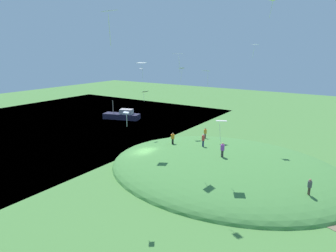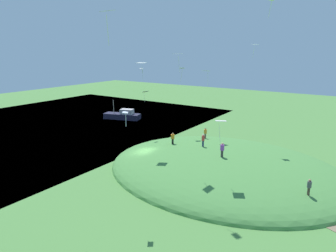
{
  "view_description": "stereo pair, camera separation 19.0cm",
  "coord_description": "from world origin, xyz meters",
  "px_view_note": "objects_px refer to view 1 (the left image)",
  "views": [
    {
      "loc": [
        23.55,
        -29.85,
        14.52
      ],
      "look_at": [
        1.28,
        3.91,
        4.34
      ],
      "focal_mm": 32.66,
      "sensor_mm": 36.0,
      "label": 1
    },
    {
      "loc": [
        23.71,
        -29.75,
        14.52
      ],
      "look_at": [
        1.28,
        3.91,
        4.34
      ],
      "focal_mm": 32.66,
      "sensor_mm": 36.0,
      "label": 2
    }
  ],
  "objects_px": {
    "person_on_hilltop": "(310,185)",
    "person_with_child": "(173,137)",
    "kite_11": "(109,14)",
    "kite_12": "(141,63)",
    "kite_6": "(145,92)",
    "kite_1": "(221,122)",
    "kite_3": "(255,45)",
    "kite_5": "(271,0)",
    "kite_0": "(141,70)",
    "boat_on_lake": "(122,115)",
    "person_near_shore": "(222,148)",
    "kite_7": "(182,69)",
    "person_walking_path": "(203,139)",
    "kite_2": "(206,72)",
    "kite_8": "(126,114)",
    "person_watching_kites": "(205,132)",
    "kite_10": "(178,55)"
  },
  "relations": [
    {
      "from": "kite_6",
      "to": "kite_7",
      "type": "relative_size",
      "value": 0.88
    },
    {
      "from": "person_with_child",
      "to": "person_near_shore",
      "type": "bearing_deg",
      "value": -100.46
    },
    {
      "from": "kite_0",
      "to": "kite_10",
      "type": "xyz_separation_m",
      "value": [
        12.03,
        -9.02,
        2.43
      ]
    },
    {
      "from": "person_on_hilltop",
      "to": "person_with_child",
      "type": "xyz_separation_m",
      "value": [
        -17.98,
        4.8,
        0.51
      ]
    },
    {
      "from": "kite_5",
      "to": "kite_8",
      "type": "xyz_separation_m",
      "value": [
        -9.89,
        -4.17,
        -8.43
      ]
    },
    {
      "from": "boat_on_lake",
      "to": "kite_2",
      "type": "xyz_separation_m",
      "value": [
        24.24,
        -9.42,
        10.74
      ]
    },
    {
      "from": "kite_5",
      "to": "kite_12",
      "type": "distance_m",
      "value": 18.7
    },
    {
      "from": "person_watching_kites",
      "to": "kite_6",
      "type": "height_order",
      "value": "kite_6"
    },
    {
      "from": "person_walking_path",
      "to": "person_with_child",
      "type": "relative_size",
      "value": 1.08
    },
    {
      "from": "kite_10",
      "to": "kite_0",
      "type": "bearing_deg",
      "value": 143.14
    },
    {
      "from": "person_on_hilltop",
      "to": "kite_3",
      "type": "relative_size",
      "value": 0.97
    },
    {
      "from": "kite_1",
      "to": "kite_10",
      "type": "bearing_deg",
      "value": 169.97
    },
    {
      "from": "kite_0",
      "to": "kite_6",
      "type": "bearing_deg",
      "value": 119.0
    },
    {
      "from": "kite_2",
      "to": "kite_5",
      "type": "height_order",
      "value": "kite_5"
    },
    {
      "from": "kite_1",
      "to": "kite_7",
      "type": "height_order",
      "value": "kite_7"
    },
    {
      "from": "kite_0",
      "to": "kite_2",
      "type": "distance_m",
      "value": 9.98
    },
    {
      "from": "person_on_hilltop",
      "to": "kite_2",
      "type": "xyz_separation_m",
      "value": [
        -15.69,
        9.76,
        9.07
      ]
    },
    {
      "from": "kite_2",
      "to": "kite_11",
      "type": "bearing_deg",
      "value": -75.45
    },
    {
      "from": "kite_3",
      "to": "kite_5",
      "type": "bearing_deg",
      "value": -68.98
    },
    {
      "from": "boat_on_lake",
      "to": "kite_0",
      "type": "distance_m",
      "value": 21.38
    },
    {
      "from": "kite_0",
      "to": "kite_11",
      "type": "bearing_deg",
      "value": -55.02
    },
    {
      "from": "person_on_hilltop",
      "to": "kite_2",
      "type": "height_order",
      "value": "kite_2"
    },
    {
      "from": "boat_on_lake",
      "to": "person_on_hilltop",
      "type": "height_order",
      "value": "boat_on_lake"
    },
    {
      "from": "kite_6",
      "to": "kite_1",
      "type": "bearing_deg",
      "value": -34.2
    },
    {
      "from": "kite_5",
      "to": "kite_12",
      "type": "xyz_separation_m",
      "value": [
        -16.75,
        6.67,
        -4.93
      ]
    },
    {
      "from": "person_walking_path",
      "to": "kite_0",
      "type": "xyz_separation_m",
      "value": [
        -11.83,
        2.42,
        8.2
      ]
    },
    {
      "from": "kite_6",
      "to": "kite_2",
      "type": "bearing_deg",
      "value": -4.84
    },
    {
      "from": "person_on_hilltop",
      "to": "kite_3",
      "type": "distance_m",
      "value": 18.31
    },
    {
      "from": "person_with_child",
      "to": "kite_10",
      "type": "relative_size",
      "value": 0.79
    },
    {
      "from": "kite_12",
      "to": "boat_on_lake",
      "type": "bearing_deg",
      "value": 137.35
    },
    {
      "from": "kite_0",
      "to": "kite_2",
      "type": "relative_size",
      "value": 0.75
    },
    {
      "from": "boat_on_lake",
      "to": "kite_2",
      "type": "height_order",
      "value": "kite_2"
    },
    {
      "from": "kite_6",
      "to": "kite_0",
      "type": "bearing_deg",
      "value": -61.0
    },
    {
      "from": "person_with_child",
      "to": "kite_11",
      "type": "height_order",
      "value": "kite_11"
    },
    {
      "from": "kite_11",
      "to": "kite_10",
      "type": "bearing_deg",
      "value": 106.81
    },
    {
      "from": "person_near_shore",
      "to": "kite_3",
      "type": "bearing_deg",
      "value": 43.8
    },
    {
      "from": "kite_11",
      "to": "kite_12",
      "type": "distance_m",
      "value": 19.94
    },
    {
      "from": "kite_7",
      "to": "boat_on_lake",
      "type": "bearing_deg",
      "value": 155.25
    },
    {
      "from": "person_with_child",
      "to": "kite_10",
      "type": "bearing_deg",
      "value": -140.32
    },
    {
      "from": "kite_8",
      "to": "kite_12",
      "type": "relative_size",
      "value": 0.94
    },
    {
      "from": "kite_11",
      "to": "kite_0",
      "type": "bearing_deg",
      "value": 124.98
    },
    {
      "from": "kite_0",
      "to": "kite_3",
      "type": "distance_m",
      "value": 16.79
    },
    {
      "from": "kite_0",
      "to": "kite_3",
      "type": "xyz_separation_m",
      "value": [
        16.31,
        2.04,
        3.43
      ]
    },
    {
      "from": "person_near_shore",
      "to": "person_walking_path",
      "type": "height_order",
      "value": "person_near_shore"
    },
    {
      "from": "person_with_child",
      "to": "kite_0",
      "type": "xyz_separation_m",
      "value": [
        -7.47,
        2.9,
        8.58
      ]
    },
    {
      "from": "kite_8",
      "to": "kite_12",
      "type": "distance_m",
      "value": 13.3
    },
    {
      "from": "boat_on_lake",
      "to": "person_near_shore",
      "type": "height_order",
      "value": "person_near_shore"
    },
    {
      "from": "person_on_hilltop",
      "to": "kite_6",
      "type": "bearing_deg",
      "value": -159.71
    },
    {
      "from": "person_with_child",
      "to": "kite_1",
      "type": "bearing_deg",
      "value": -122.32
    },
    {
      "from": "boat_on_lake",
      "to": "kite_12",
      "type": "bearing_deg",
      "value": -59.44
    }
  ]
}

